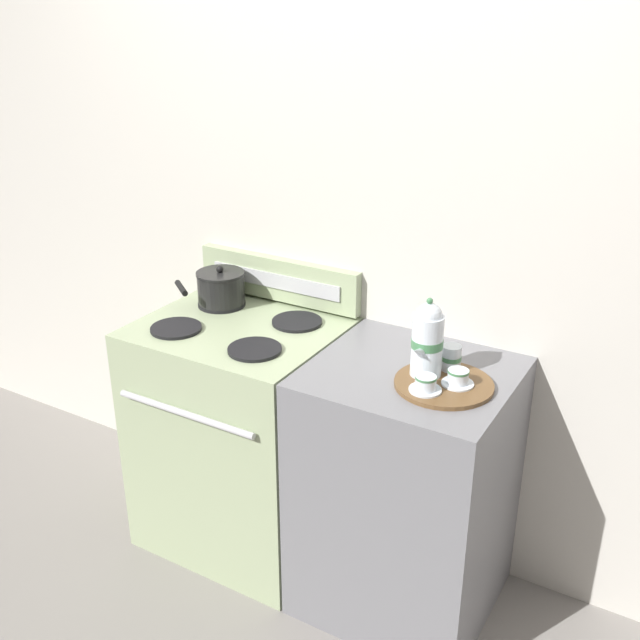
{
  "coord_description": "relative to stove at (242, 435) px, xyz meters",
  "views": [
    {
      "loc": [
        1.19,
        -2.0,
        2.04
      ],
      "look_at": [
        -0.0,
        0.05,
        1.01
      ],
      "focal_mm": 42.0,
      "sensor_mm": 36.0,
      "label": 1
    }
  ],
  "objects": [
    {
      "name": "ground_plane",
      "position": [
        0.33,
        0.0,
        -0.47
      ],
      "size": [
        6.0,
        6.0,
        0.0
      ],
      "primitive_type": "plane",
      "color": "gray"
    },
    {
      "name": "wall_back",
      "position": [
        0.33,
        0.33,
        0.63
      ],
      "size": [
        6.0,
        0.05,
        2.2
      ],
      "color": "beige",
      "rests_on": "ground"
    },
    {
      "name": "stove",
      "position": [
        0.0,
        0.0,
        0.0
      ],
      "size": [
        0.72,
        0.63,
        0.94
      ],
      "color": "#9EAD84",
      "rests_on": "ground"
    },
    {
      "name": "control_panel",
      "position": [
        0.0,
        0.28,
        0.56
      ],
      "size": [
        0.71,
        0.05,
        0.17
      ],
      "color": "#9EAD84",
      "rests_on": "stove"
    },
    {
      "name": "side_counter",
      "position": [
        0.69,
        0.0,
        -0.0
      ],
      "size": [
        0.65,
        0.6,
        0.93
      ],
      "color": "slate",
      "rests_on": "ground"
    },
    {
      "name": "saucepan",
      "position": [
        -0.17,
        0.13,
        0.54
      ],
      "size": [
        0.24,
        0.26,
        0.15
      ],
      "color": "black",
      "rests_on": "stove"
    },
    {
      "name": "serving_tray",
      "position": [
        0.82,
        -0.04,
        0.47
      ],
      "size": [
        0.31,
        0.31,
        0.01
      ],
      "color": "brown",
      "rests_on": "side_counter"
    },
    {
      "name": "teapot",
      "position": [
        0.75,
        -0.03,
        0.6
      ],
      "size": [
        0.1,
        0.16,
        0.26
      ],
      "color": "silver",
      "rests_on": "serving_tray"
    },
    {
      "name": "teacup_left",
      "position": [
        0.86,
        -0.04,
        0.5
      ],
      "size": [
        0.1,
        0.1,
        0.05
      ],
      "color": "silver",
      "rests_on": "serving_tray"
    },
    {
      "name": "teacup_right",
      "position": [
        0.79,
        -0.12,
        0.5
      ],
      "size": [
        0.1,
        0.1,
        0.05
      ],
      "color": "silver",
      "rests_on": "serving_tray"
    },
    {
      "name": "creamer_jug",
      "position": [
        0.81,
        0.05,
        0.52
      ],
      "size": [
        0.06,
        0.06,
        0.08
      ],
      "color": "silver",
      "rests_on": "serving_tray"
    }
  ]
}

